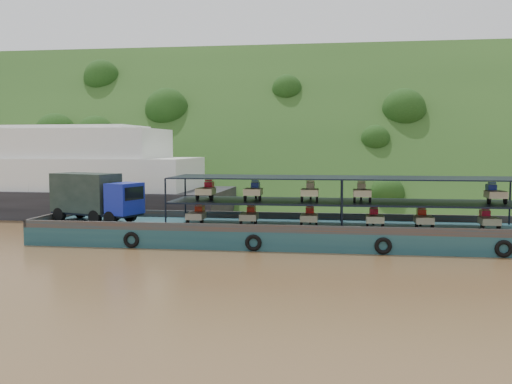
# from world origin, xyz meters

# --- Properties ---
(ground) EXTENTS (160.00, 160.00, 0.00)m
(ground) POSITION_xyz_m (0.00, 0.00, 0.00)
(ground) COLOR brown
(ground) RESTS_ON ground
(hillside) EXTENTS (140.00, 39.60, 39.60)m
(hillside) POSITION_xyz_m (0.00, 36.00, 0.00)
(hillside) COLOR #1E3D16
(hillside) RESTS_ON ground
(cargo_barge) EXTENTS (35.00, 7.18, 4.66)m
(cargo_barge) POSITION_xyz_m (-0.53, -0.29, 1.15)
(cargo_barge) COLOR #133945
(cargo_barge) RESTS_ON ground
(passenger_ferry) EXTENTS (42.48, 11.85, 8.54)m
(passenger_ferry) POSITION_xyz_m (-27.33, 13.27, 3.70)
(passenger_ferry) COLOR black
(passenger_ferry) RESTS_ON ground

